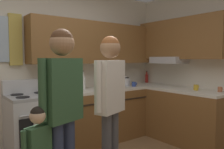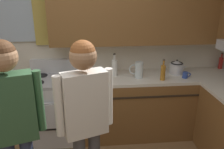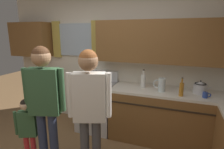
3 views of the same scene
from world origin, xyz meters
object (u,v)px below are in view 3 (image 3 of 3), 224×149
(bottle_milk_white, at_px, (143,81))
(small_child, at_px, (28,126))
(bottle_oil_amber, at_px, (181,89))
(stovetop_kettle, at_px, (200,87))
(mug_cobalt_blue, at_px, (205,95))
(adult_holding_child, at_px, (45,96))
(water_pitcher, at_px, (161,85))
(stove_oven, at_px, (97,105))
(adult_in_plaid, at_px, (89,102))

(bottle_milk_white, height_order, small_child, bottle_milk_white)
(bottle_oil_amber, relative_size, stovetop_kettle, 1.04)
(mug_cobalt_blue, relative_size, adult_holding_child, 0.07)
(bottle_oil_amber, bearing_deg, water_pitcher, 158.27)
(mug_cobalt_blue, xyz_separation_m, small_child, (-2.19, -1.18, -0.31))
(mug_cobalt_blue, distance_m, water_pitcher, 0.64)
(bottle_milk_white, distance_m, mug_cobalt_blue, 0.97)
(bottle_oil_amber, height_order, stovetop_kettle, bottle_oil_amber)
(mug_cobalt_blue, height_order, water_pitcher, water_pitcher)
(stove_oven, relative_size, small_child, 1.09)
(stovetop_kettle, height_order, adult_holding_child, adult_holding_child)
(stovetop_kettle, relative_size, water_pitcher, 1.24)
(mug_cobalt_blue, bearing_deg, bottle_milk_white, 168.17)
(bottle_milk_white, xyz_separation_m, adult_in_plaid, (-0.38, -1.26, 0.02))
(bottle_milk_white, bearing_deg, water_pitcher, -21.89)
(stove_oven, distance_m, mug_cobalt_blue, 1.87)
(adult_holding_child, bearing_deg, water_pitcher, 42.57)
(water_pitcher, distance_m, adult_holding_child, 1.76)
(bottle_oil_amber, bearing_deg, stovetop_kettle, 41.10)
(water_pitcher, height_order, adult_in_plaid, adult_in_plaid)
(bottle_milk_white, xyz_separation_m, stovetop_kettle, (0.89, -0.01, -0.02))
(small_child, bearing_deg, mug_cobalt_blue, 28.34)
(mug_cobalt_blue, xyz_separation_m, adult_holding_child, (-1.93, -1.11, 0.11))
(adult_holding_child, relative_size, small_child, 1.66)
(adult_holding_child, bearing_deg, bottle_oil_amber, 33.79)
(adult_holding_child, distance_m, adult_in_plaid, 0.60)
(bottle_milk_white, relative_size, stovetop_kettle, 1.14)
(stove_oven, bearing_deg, stovetop_kettle, 1.71)
(bottle_milk_white, distance_m, adult_in_plaid, 1.31)
(stove_oven, relative_size, stovetop_kettle, 4.02)
(stove_oven, height_order, adult_holding_child, adult_holding_child)
(bottle_oil_amber, relative_size, small_child, 0.28)
(stovetop_kettle, bearing_deg, adult_in_plaid, -135.61)
(stovetop_kettle, bearing_deg, small_child, -147.21)
(water_pitcher, bearing_deg, small_child, -141.10)
(bottle_oil_amber, xyz_separation_m, stovetop_kettle, (0.27, 0.24, -0.01))
(bottle_oil_amber, bearing_deg, mug_cobalt_blue, 8.21)
(stovetop_kettle, distance_m, water_pitcher, 0.59)
(bottle_oil_amber, bearing_deg, stove_oven, 172.76)
(stovetop_kettle, bearing_deg, mug_cobalt_blue, -72.84)
(stove_oven, height_order, adult_in_plaid, adult_in_plaid)
(stovetop_kettle, xyz_separation_m, water_pitcher, (-0.58, -0.12, 0.02))
(water_pitcher, distance_m, small_child, 2.03)
(stove_oven, xyz_separation_m, water_pitcher, (1.17, -0.07, 0.54))
(mug_cobalt_blue, distance_m, adult_holding_child, 2.23)
(mug_cobalt_blue, bearing_deg, stove_oven, 175.60)
(bottle_oil_amber, relative_size, water_pitcher, 1.30)
(water_pitcher, bearing_deg, bottle_milk_white, 158.11)
(adult_holding_child, bearing_deg, stove_oven, 84.50)
(stove_oven, relative_size, adult_holding_child, 0.66)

